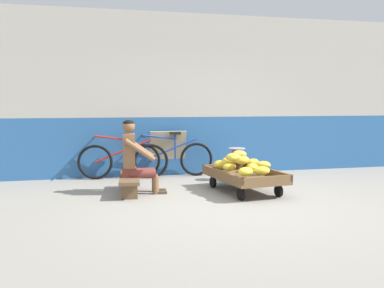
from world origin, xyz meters
The scene contains 12 objects.
ground_plane centered at (0.00, 0.00, 0.00)m, with size 80.00×80.00×0.00m, color gray.
back_wall centered at (0.00, 2.82, 1.56)m, with size 16.00×0.30×3.11m.
banana_cart centered at (0.44, 0.80, 0.24)m, with size 1.02×1.54×0.36m.
banana_pile centered at (0.41, 0.81, 0.46)m, with size 0.88×1.47×0.26m.
low_bench centered at (-1.33, 1.10, 0.20)m, with size 0.41×1.12×0.27m.
vendor_seated centered at (-1.24, 1.09, 0.57)m, with size 0.70×0.52×1.14m.
plastic_crate centered at (0.67, 1.79, 0.15)m, with size 0.36×0.28×0.30m.
weighing_scale centered at (0.67, 1.79, 0.45)m, with size 0.30×0.30×0.29m.
bicycle_near_left centered at (-1.32, 2.44, 0.35)m, with size 1.66×0.48×0.86m.
bicycle_far_left centered at (-0.43, 2.46, 0.35)m, with size 1.66×0.48×0.86m.
sign_board centered at (-0.45, 2.64, 0.43)m, with size 0.70×0.28×0.87m.
shopping_bag centered at (0.93, 1.38, 0.12)m, with size 0.18×0.12×0.24m, color #3370B7.
Camera 1 is at (-1.93, -5.56, 1.40)m, focal length 40.55 mm.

